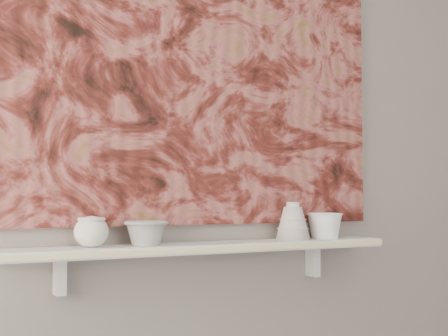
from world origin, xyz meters
TOP-DOWN VIEW (x-y plane):
  - wall_back at (0.00, 1.60)m, footprint 3.60×0.00m
  - shelf at (0.00, 1.51)m, footprint 1.40×0.18m
  - shelf_stripe at (0.00, 1.41)m, footprint 1.40×0.01m
  - bracket_left at (-0.49, 1.57)m, footprint 0.03×0.06m
  - bracket_right at (0.49, 1.57)m, footprint 0.03×0.06m
  - painting at (0.00, 1.59)m, footprint 1.50×0.02m
  - house_motif at (0.45, 1.57)m, footprint 0.09×0.00m
  - bowl_grey at (-0.23, 1.51)m, footprint 0.17×0.17m
  - cup_cream at (-0.41, 1.51)m, footprint 0.11×0.11m
  - bell_vessel at (0.35, 1.51)m, footprint 0.16×0.16m
  - bowl_white at (0.50, 1.51)m, footprint 0.15×0.15m

SIDE VIEW (x-z plane):
  - bracket_left at x=-0.49m, z-range 0.78..0.90m
  - bracket_right at x=0.49m, z-range 0.78..0.90m
  - shelf at x=0.00m, z-range 0.90..0.93m
  - shelf_stripe at x=0.00m, z-range 0.91..0.92m
  - bowl_grey at x=-0.23m, z-range 0.93..1.01m
  - cup_cream at x=-0.41m, z-range 0.93..1.03m
  - bowl_white at x=0.50m, z-range 0.93..1.03m
  - bell_vessel at x=0.35m, z-range 0.93..1.07m
  - house_motif at x=0.45m, z-range 1.19..1.27m
  - wall_back at x=0.00m, z-range -0.45..3.15m
  - painting at x=0.00m, z-range 0.99..2.09m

